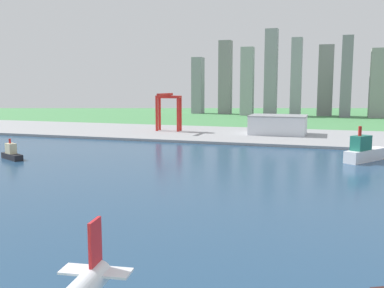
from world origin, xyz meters
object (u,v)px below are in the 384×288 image
object	(u,v)px
port_crane_red	(168,104)
warehouse_main	(278,125)
tugboat_small	(12,154)
ferry_boat	(365,152)

from	to	relation	value
port_crane_red	warehouse_main	size ratio (longest dim) A/B	0.73
tugboat_small	port_crane_red	bearing A→B (deg)	77.10
tugboat_small	ferry_boat	xyz separation A→B (m)	(234.87, 67.86, 2.56)
ferry_boat	warehouse_main	world-z (taller)	ferry_boat
ferry_boat	warehouse_main	distance (m)	150.05
port_crane_red	ferry_boat	bearing A→B (deg)	-32.83
tugboat_small	port_crane_red	distance (m)	198.08
tugboat_small	warehouse_main	distance (m)	255.26
tugboat_small	port_crane_red	xyz separation A→B (m)	(43.78, 191.15, 27.94)
ferry_boat	port_crane_red	distance (m)	228.82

